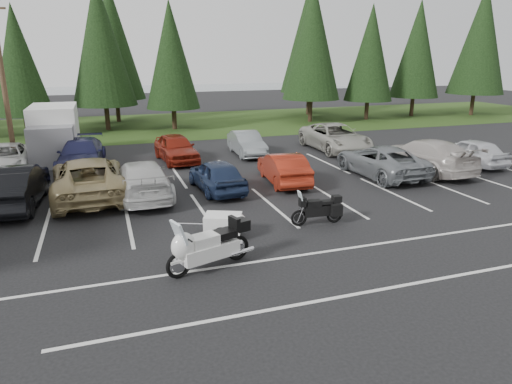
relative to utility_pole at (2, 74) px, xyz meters
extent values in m
plane|color=black|center=(10.00, -12.00, -4.70)|extent=(120.00, 120.00, 0.00)
cube|color=#263D13|center=(10.00, 12.00, -4.69)|extent=(80.00, 16.00, 0.01)
cube|color=slate|center=(14.00, 43.00, -4.70)|extent=(70.00, 50.00, 0.02)
cylinder|color=#473321|center=(0.00, 0.00, -0.20)|extent=(0.26, 0.26, 9.00)
cube|color=silver|center=(10.00, -10.00, -4.69)|extent=(32.00, 16.00, 0.01)
cylinder|color=#332316|center=(-0.50, 9.40, -3.64)|extent=(0.36, 0.36, 2.11)
cone|color=black|center=(-0.50, 9.40, 0.58)|extent=(3.87, 3.87, 7.48)
cylinder|color=#332316|center=(5.00, 10.90, -3.39)|extent=(0.36, 0.36, 2.62)
cone|color=black|center=(5.00, 10.90, 1.84)|extent=(4.80, 4.80, 9.27)
cylinder|color=#332316|center=(10.00, 9.60, -3.57)|extent=(0.36, 0.36, 2.26)
cone|color=black|center=(10.00, 9.60, 0.94)|extent=(4.14, 4.14, 7.99)
cylinder|color=#332316|center=(22.00, 10.10, -3.35)|extent=(0.36, 0.36, 2.69)
cone|color=black|center=(22.00, 10.10, 2.02)|extent=(4.93, 4.93, 9.52)
cylinder|color=#332316|center=(27.50, 9.80, -3.53)|extent=(0.36, 0.36, 2.33)
cone|color=black|center=(27.50, 9.80, 1.12)|extent=(4.27, 4.27, 8.24)
cylinder|color=#332316|center=(33.00, 10.60, -3.46)|extent=(0.36, 0.36, 2.47)
cone|color=black|center=(33.00, 10.60, 1.48)|extent=(4.53, 4.53, 8.76)
cylinder|color=#332316|center=(39.00, 9.30, -3.28)|extent=(0.36, 0.36, 2.83)
cone|color=black|center=(39.00, 9.30, 2.38)|extent=(5.19, 5.19, 10.03)
cylinder|color=#332316|center=(6.00, 15.50, -3.34)|extent=(0.36, 0.36, 2.71)
cone|color=black|center=(6.00, 15.50, 2.08)|extent=(4.97, 4.97, 9.61)
cylinder|color=#332316|center=(24.00, 14.80, -3.20)|extent=(0.36, 0.36, 3.00)
cone|color=black|center=(24.00, 14.80, 2.80)|extent=(5.50, 5.50, 10.62)
imported|color=black|center=(1.16, -7.93, -3.86)|extent=(2.06, 5.17, 1.67)
imported|color=#948256|center=(3.83, -7.57, -3.87)|extent=(3.01, 6.10, 1.66)
imported|color=silver|center=(5.87, -8.19, -3.95)|extent=(2.24, 5.24, 1.51)
imported|color=#1C2947|center=(8.97, -8.26, -4.00)|extent=(1.94, 4.18, 1.39)
imported|color=maroon|center=(12.16, -7.97, -4.00)|extent=(1.87, 4.33, 1.39)
imported|color=slate|center=(17.05, -8.28, -3.96)|extent=(2.55, 5.35, 1.47)
imported|color=#BCB3AC|center=(19.59, -8.27, -3.88)|extent=(2.79, 5.82, 1.64)
imported|color=silver|center=(22.91, -7.82, -3.99)|extent=(1.69, 4.16, 1.42)
imported|color=white|center=(-0.17, -1.64, -4.02)|extent=(2.39, 4.96, 1.36)
imported|color=#1B1D44|center=(3.41, -2.25, -3.94)|extent=(2.56, 5.36, 1.51)
imported|color=maroon|center=(8.26, -1.98, -3.95)|extent=(2.18, 4.52, 1.49)
imported|color=slate|center=(12.43, -1.61, -4.02)|extent=(1.58, 4.16, 1.36)
imported|color=#A3A196|center=(17.93, -2.09, -3.89)|extent=(2.72, 5.83, 1.61)
camera|label=1|loc=(4.53, -26.60, 0.86)|focal=32.00mm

